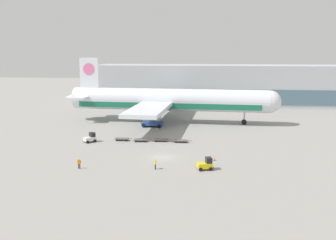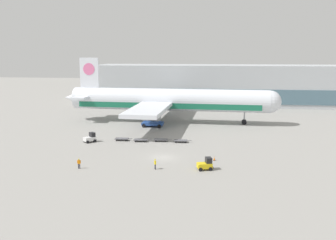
{
  "view_description": "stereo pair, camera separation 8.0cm",
  "coord_description": "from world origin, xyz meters",
  "px_view_note": "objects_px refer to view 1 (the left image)",
  "views": [
    {
      "loc": [
        8.66,
        -63.68,
        18.42
      ],
      "look_at": [
        -0.88,
        15.26,
        4.0
      ],
      "focal_mm": 40.0,
      "sensor_mm": 36.0,
      "label": 1
    },
    {
      "loc": [
        8.74,
        -63.67,
        18.42
      ],
      "look_at": [
        -0.88,
        15.26,
        4.0
      ],
      "focal_mm": 40.0,
      "sensor_mm": 36.0,
      "label": 2
    }
  ],
  "objects_px": {
    "ground_crew_near": "(155,163)",
    "airplane_main": "(166,100)",
    "baggage_tug_foreground": "(206,164)",
    "baggage_tug_mid": "(90,138)",
    "scissor_lift_loader": "(153,118)",
    "baggage_dolly_third": "(161,140)",
    "ground_crew_far": "(79,163)",
    "baggage_dolly_trail": "(181,141)",
    "baggage_dolly_lead": "(122,139)",
    "traffic_cone_near": "(214,158)",
    "baggage_dolly_second": "(141,140)"
  },
  "relations": [
    {
      "from": "baggage_dolly_second",
      "to": "ground_crew_far",
      "type": "bearing_deg",
      "value": -110.43
    },
    {
      "from": "baggage_tug_foreground",
      "to": "baggage_dolly_trail",
      "type": "relative_size",
      "value": 0.73
    },
    {
      "from": "baggage_dolly_second",
      "to": "ground_crew_near",
      "type": "relative_size",
      "value": 2.2
    },
    {
      "from": "baggage_dolly_second",
      "to": "scissor_lift_loader",
      "type": "bearing_deg",
      "value": 87.75
    },
    {
      "from": "scissor_lift_loader",
      "to": "baggage_dolly_third",
      "type": "relative_size",
      "value": 1.53
    },
    {
      "from": "baggage_tug_foreground",
      "to": "ground_crew_far",
      "type": "xyz_separation_m",
      "value": [
        -20.2,
        -1.87,
        0.09
      ]
    },
    {
      "from": "baggage_tug_foreground",
      "to": "baggage_tug_mid",
      "type": "distance_m",
      "value": 28.93
    },
    {
      "from": "baggage_dolly_trail",
      "to": "ground_crew_near",
      "type": "distance_m",
      "value": 18.73
    },
    {
      "from": "baggage_dolly_lead",
      "to": "ground_crew_near",
      "type": "relative_size",
      "value": 2.2
    },
    {
      "from": "scissor_lift_loader",
      "to": "ground_crew_far",
      "type": "xyz_separation_m",
      "value": [
        -6.19,
        -35.53,
        -1.19
      ]
    },
    {
      "from": "airplane_main",
      "to": "baggage_tug_foreground",
      "type": "height_order",
      "value": "airplane_main"
    },
    {
      "from": "traffic_cone_near",
      "to": "baggage_tug_mid",
      "type": "bearing_deg",
      "value": 158.01
    },
    {
      "from": "scissor_lift_loader",
      "to": "baggage_dolly_lead",
      "type": "xyz_separation_m",
      "value": [
        -4.05,
        -15.69,
        -1.77
      ]
    },
    {
      "from": "baggage_tug_mid",
      "to": "baggage_dolly_trail",
      "type": "distance_m",
      "value": 18.82
    },
    {
      "from": "baggage_tug_foreground",
      "to": "traffic_cone_near",
      "type": "distance_m",
      "value": 5.63
    },
    {
      "from": "baggage_dolly_trail",
      "to": "traffic_cone_near",
      "type": "bearing_deg",
      "value": -63.37
    },
    {
      "from": "baggage_tug_mid",
      "to": "baggage_dolly_lead",
      "type": "xyz_separation_m",
      "value": [
        6.19,
        2.18,
        -0.49
      ]
    },
    {
      "from": "scissor_lift_loader",
      "to": "ground_crew_near",
      "type": "relative_size",
      "value": 3.37
    },
    {
      "from": "baggage_tug_foreground",
      "to": "scissor_lift_loader",
      "type": "bearing_deg",
      "value": 96.77
    },
    {
      "from": "scissor_lift_loader",
      "to": "baggage_dolly_trail",
      "type": "relative_size",
      "value": 1.53
    },
    {
      "from": "baggage_dolly_trail",
      "to": "baggage_dolly_third",
      "type": "bearing_deg",
      "value": 172.65
    },
    {
      "from": "baggage_tug_mid",
      "to": "ground_crew_far",
      "type": "bearing_deg",
      "value": -123.23
    },
    {
      "from": "traffic_cone_near",
      "to": "ground_crew_near",
      "type": "bearing_deg",
      "value": -146.64
    },
    {
      "from": "traffic_cone_near",
      "to": "baggage_dolly_trail",
      "type": "bearing_deg",
      "value": 119.16
    },
    {
      "from": "baggage_dolly_trail",
      "to": "traffic_cone_near",
      "type": "xyz_separation_m",
      "value": [
        6.91,
        -12.39,
        -0.02
      ]
    },
    {
      "from": "scissor_lift_loader",
      "to": "baggage_dolly_lead",
      "type": "height_order",
      "value": "scissor_lift_loader"
    },
    {
      "from": "ground_crew_near",
      "to": "airplane_main",
      "type": "bearing_deg",
      "value": 161.59
    },
    {
      "from": "baggage_dolly_trail",
      "to": "baggage_dolly_second",
      "type": "bearing_deg",
      "value": 179.34
    },
    {
      "from": "baggage_dolly_third",
      "to": "baggage_dolly_trail",
      "type": "xyz_separation_m",
      "value": [
        4.22,
        -0.36,
        0.0
      ]
    },
    {
      "from": "ground_crew_near",
      "to": "ground_crew_far",
      "type": "height_order",
      "value": "ground_crew_near"
    },
    {
      "from": "baggage_dolly_third",
      "to": "baggage_dolly_trail",
      "type": "relative_size",
      "value": 1.0
    },
    {
      "from": "baggage_dolly_trail",
      "to": "ground_crew_far",
      "type": "distance_m",
      "value": 24.56
    },
    {
      "from": "baggage_dolly_lead",
      "to": "ground_crew_near",
      "type": "distance_m",
      "value": 21.24
    },
    {
      "from": "baggage_tug_foreground",
      "to": "baggage_dolly_lead",
      "type": "xyz_separation_m",
      "value": [
        -18.05,
        17.97,
        -0.49
      ]
    },
    {
      "from": "baggage_tug_foreground",
      "to": "ground_crew_near",
      "type": "distance_m",
      "value": 8.04
    },
    {
      "from": "traffic_cone_near",
      "to": "baggage_dolly_lead",
      "type": "bearing_deg",
      "value": 147.18
    },
    {
      "from": "baggage_dolly_lead",
      "to": "ground_crew_far",
      "type": "xyz_separation_m",
      "value": [
        -2.14,
        -19.84,
        0.58
      ]
    },
    {
      "from": "baggage_dolly_trail",
      "to": "traffic_cone_near",
      "type": "height_order",
      "value": "traffic_cone_near"
    },
    {
      "from": "baggage_tug_foreground",
      "to": "ground_crew_near",
      "type": "height_order",
      "value": "baggage_tug_foreground"
    },
    {
      "from": "airplane_main",
      "to": "ground_crew_near",
      "type": "xyz_separation_m",
      "value": [
        3.48,
        -40.88,
        -4.85
      ]
    },
    {
      "from": "airplane_main",
      "to": "baggage_dolly_second",
      "type": "height_order",
      "value": "airplane_main"
    },
    {
      "from": "baggage_tug_mid",
      "to": "baggage_dolly_lead",
      "type": "distance_m",
      "value": 6.58
    },
    {
      "from": "baggage_tug_foreground",
      "to": "baggage_dolly_third",
      "type": "distance_m",
      "value": 20.64
    },
    {
      "from": "scissor_lift_loader",
      "to": "baggage_dolly_second",
      "type": "bearing_deg",
      "value": -87.31
    },
    {
      "from": "baggage_tug_mid",
      "to": "ground_crew_far",
      "type": "relative_size",
      "value": 1.66
    },
    {
      "from": "baggage_dolly_second",
      "to": "baggage_dolly_third",
      "type": "xyz_separation_m",
      "value": [
        4.16,
        0.63,
        0.0
      ]
    },
    {
      "from": "airplane_main",
      "to": "baggage_dolly_third",
      "type": "bearing_deg",
      "value": -83.12
    },
    {
      "from": "baggage_dolly_lead",
      "to": "baggage_dolly_third",
      "type": "bearing_deg",
      "value": -1.06
    },
    {
      "from": "airplane_main",
      "to": "scissor_lift_loader",
      "type": "distance_m",
      "value": 7.87
    },
    {
      "from": "ground_crew_near",
      "to": "ground_crew_far",
      "type": "distance_m",
      "value": 12.25
    }
  ]
}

